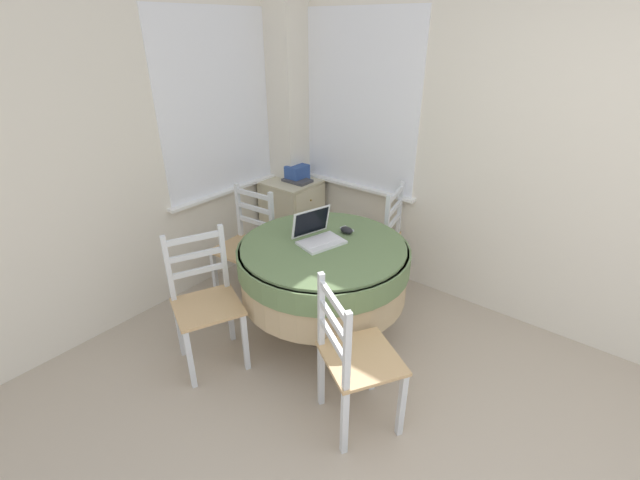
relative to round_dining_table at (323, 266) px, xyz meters
name	(u,v)px	position (x,y,z in m)	size (l,w,h in m)	color
corner_room_shell	(321,154)	(0.23, 0.21, 0.71)	(4.22, 4.78, 2.55)	silver
round_dining_table	(323,266)	(0.00, 0.00, 0.00)	(1.17, 1.17, 0.74)	#4C3D2D
laptop	(318,235)	(0.01, 0.06, 0.22)	(0.35, 0.32, 0.22)	silver
computer_mouse	(347,230)	(0.24, -0.02, 0.19)	(0.06, 0.10, 0.05)	black
cell_phone	(347,229)	(0.29, 0.01, 0.17)	(0.08, 0.11, 0.01)	#B2B7BC
dining_chair_near_back_window	(246,247)	(0.02, 0.81, -0.12)	(0.42, 0.44, 0.92)	tan
dining_chair_near_right_window	(377,238)	(0.81, 0.06, -0.12)	(0.48, 0.47, 0.92)	tan
dining_chair_camera_near	(354,360)	(-0.52, -0.62, -0.12)	(0.54, 0.55, 0.92)	tan
dining_chair_left_flank	(206,303)	(-0.69, 0.43, -0.12)	(0.53, 0.52, 0.92)	tan
corner_cabinet	(293,218)	(0.81, 1.02, -0.19)	(0.48, 0.49, 0.76)	beige
storage_box	(297,173)	(0.86, 0.99, 0.26)	(0.20, 0.15, 0.14)	#2D4C93
book_on_cabinet	(297,180)	(0.81, 0.95, 0.20)	(0.17, 0.25, 0.02)	#3F3F44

